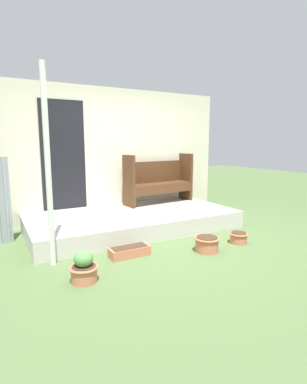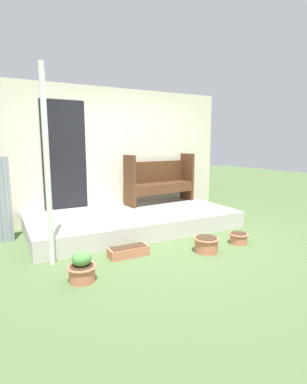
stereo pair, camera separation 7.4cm
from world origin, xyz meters
name	(u,v)px [view 1 (the left image)]	position (x,y,z in m)	size (l,w,h in m)	color
ground_plane	(162,242)	(0.00, 0.00, 0.00)	(24.00, 24.00, 0.00)	#516B3D
porch_slab	(133,221)	(-0.08, 0.89, 0.15)	(3.62, 1.78, 0.30)	beige
house_wall	(111,155)	(-0.12, 1.81, 1.30)	(4.82, 0.08, 2.60)	beige
support_post	(48,168)	(-1.67, -0.09, 1.24)	(0.07, 0.07, 2.48)	white
bench	(158,179)	(0.77, 1.47, 0.80)	(1.54, 0.55, 1.01)	#4C2D19
flower_pot_left	(84,268)	(-1.46, -0.76, 0.16)	(0.33, 0.33, 0.36)	#C67251
flower_pot_middle	(207,243)	(0.35, -0.67, 0.12)	(0.37, 0.37, 0.21)	#C67251
flower_pot_right	(239,237)	(1.01, -0.62, 0.09)	(0.29, 0.29, 0.17)	#C67251
planter_box_rect	(129,251)	(-0.70, -0.30, 0.07)	(0.56, 0.22, 0.14)	#C67251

